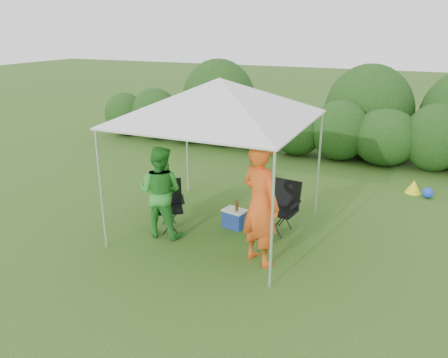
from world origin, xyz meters
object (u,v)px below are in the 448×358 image
at_px(canopy, 219,99).
at_px(woman, 160,192).
at_px(chair_right, 283,203).
at_px(chair_left, 168,201).
at_px(cooler, 235,218).
at_px(man, 260,204).

xyz_separation_m(canopy, woman, (-0.87, -0.67, -1.62)).
distance_m(chair_right, chair_left, 2.16).
bearing_deg(canopy, cooler, 34.53).
height_order(canopy, chair_right, canopy).
height_order(chair_left, woman, woman).
xyz_separation_m(chair_left, cooler, (1.15, 0.50, -0.34)).
bearing_deg(canopy, chair_left, -159.62).
xyz_separation_m(woman, cooler, (1.10, 0.84, -0.66)).
bearing_deg(chair_right, canopy, -152.68).
bearing_deg(cooler, woman, -130.67).
distance_m(man, woman, 1.98).
height_order(chair_right, cooler, chair_right).
bearing_deg(cooler, canopy, -133.33).
relative_size(woman, cooler, 3.50).
relative_size(canopy, man, 1.53).
bearing_deg(woman, man, 168.78).
xyz_separation_m(canopy, cooler, (0.24, 0.16, -2.28)).
relative_size(canopy, chair_left, 3.34).
distance_m(canopy, cooler, 2.30).
bearing_deg(cooler, man, -38.02).
bearing_deg(cooler, chair_right, 27.41).
distance_m(chair_left, cooler, 1.30).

